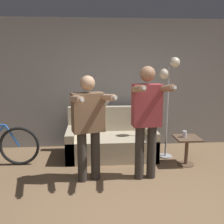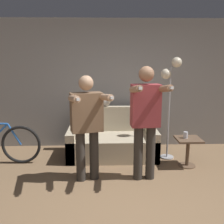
{
  "view_description": "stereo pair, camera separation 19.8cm",
  "coord_description": "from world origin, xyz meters",
  "px_view_note": "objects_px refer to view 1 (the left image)",
  "views": [
    {
      "loc": [
        -0.58,
        -2.79,
        1.83
      ],
      "look_at": [
        -0.25,
        1.43,
        0.96
      ],
      "focal_mm": 42.0,
      "sensor_mm": 36.0,
      "label": 1
    },
    {
      "loc": [
        -0.38,
        -2.8,
        1.83
      ],
      "look_at": [
        -0.25,
        1.43,
        0.96
      ],
      "focal_mm": 42.0,
      "sensor_mm": 36.0,
      "label": 2
    }
  ],
  "objects_px": {
    "floor_lamp": "(169,81)",
    "cup": "(184,134)",
    "couch": "(111,142)",
    "cat": "(102,102)",
    "side_table": "(187,145)",
    "person_right": "(147,115)",
    "person_left": "(89,121)"
  },
  "relations": [
    {
      "from": "floor_lamp",
      "to": "side_table",
      "type": "height_order",
      "value": "floor_lamp"
    },
    {
      "from": "person_right",
      "to": "cat",
      "type": "bearing_deg",
      "value": 109.82
    },
    {
      "from": "couch",
      "to": "person_left",
      "type": "xyz_separation_m",
      "value": [
        -0.4,
        -1.02,
        0.65
      ]
    },
    {
      "from": "cat",
      "to": "couch",
      "type": "bearing_deg",
      "value": -65.89
    },
    {
      "from": "person_left",
      "to": "side_table",
      "type": "bearing_deg",
      "value": -0.11
    },
    {
      "from": "couch",
      "to": "cup",
      "type": "bearing_deg",
      "value": -23.56
    },
    {
      "from": "cat",
      "to": "floor_lamp",
      "type": "xyz_separation_m",
      "value": [
        1.18,
        -0.48,
        0.44
      ]
    },
    {
      "from": "person_left",
      "to": "person_right",
      "type": "height_order",
      "value": "person_right"
    },
    {
      "from": "person_left",
      "to": "side_table",
      "type": "distance_m",
      "value": 1.84
    },
    {
      "from": "person_right",
      "to": "cup",
      "type": "distance_m",
      "value": 1.01
    },
    {
      "from": "person_right",
      "to": "cat",
      "type": "relative_size",
      "value": 4.18
    },
    {
      "from": "couch",
      "to": "person_right",
      "type": "height_order",
      "value": "person_right"
    },
    {
      "from": "floor_lamp",
      "to": "cup",
      "type": "bearing_deg",
      "value": -63.04
    },
    {
      "from": "cat",
      "to": "cup",
      "type": "height_order",
      "value": "cat"
    },
    {
      "from": "couch",
      "to": "cat",
      "type": "distance_m",
      "value": 0.8
    },
    {
      "from": "cat",
      "to": "side_table",
      "type": "xyz_separation_m",
      "value": [
        1.42,
        -0.88,
        -0.63
      ]
    },
    {
      "from": "person_left",
      "to": "person_right",
      "type": "distance_m",
      "value": 0.86
    },
    {
      "from": "couch",
      "to": "cat",
      "type": "relative_size",
      "value": 3.99
    },
    {
      "from": "person_right",
      "to": "floor_lamp",
      "type": "height_order",
      "value": "floor_lamp"
    },
    {
      "from": "person_left",
      "to": "floor_lamp",
      "type": "xyz_separation_m",
      "value": [
        1.43,
        0.87,
        0.5
      ]
    },
    {
      "from": "person_left",
      "to": "cup",
      "type": "bearing_deg",
      "value": 0.74
    },
    {
      "from": "couch",
      "to": "person_left",
      "type": "bearing_deg",
      "value": -111.54
    },
    {
      "from": "floor_lamp",
      "to": "person_right",
      "type": "bearing_deg",
      "value": -123.23
    },
    {
      "from": "couch",
      "to": "side_table",
      "type": "height_order",
      "value": "couch"
    },
    {
      "from": "cat",
      "to": "cup",
      "type": "distance_m",
      "value": 1.68
    },
    {
      "from": "side_table",
      "to": "cup",
      "type": "xyz_separation_m",
      "value": [
        -0.05,
        0.01,
        0.2
      ]
    },
    {
      "from": "person_left",
      "to": "cat",
      "type": "distance_m",
      "value": 1.37
    },
    {
      "from": "floor_lamp",
      "to": "couch",
      "type": "bearing_deg",
      "value": 171.86
    },
    {
      "from": "floor_lamp",
      "to": "cup",
      "type": "relative_size",
      "value": 16.77
    },
    {
      "from": "person_left",
      "to": "cup",
      "type": "xyz_separation_m",
      "value": [
        1.63,
        0.48,
        -0.37
      ]
    },
    {
      "from": "couch",
      "to": "cup",
      "type": "xyz_separation_m",
      "value": [
        1.23,
        -0.54,
        0.28
      ]
    },
    {
      "from": "person_right",
      "to": "cup",
      "type": "xyz_separation_m",
      "value": [
        0.77,
        0.48,
        -0.45
      ]
    }
  ]
}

